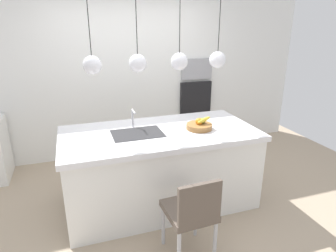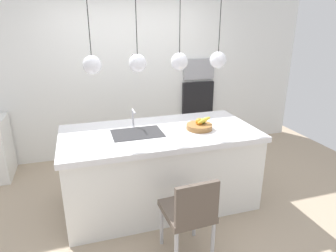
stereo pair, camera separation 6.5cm
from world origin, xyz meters
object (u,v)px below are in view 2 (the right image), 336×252
chair_near (189,212)px  fruit_bowl (200,126)px  microwave (199,69)px  oven (198,98)px

chair_near → fruit_bowl: bearing=62.7°
fruit_bowl → chair_near: 1.11m
fruit_bowl → microwave: microwave is taller
oven → fruit_bowl: bearing=-112.0°
microwave → oven: size_ratio=0.96×
oven → chair_near: bearing=-113.9°
fruit_bowl → microwave: size_ratio=0.56×
fruit_bowl → chair_near: bearing=-117.3°
fruit_bowl → microwave: 1.83m
fruit_bowl → chair_near: (-0.46, -0.90, -0.46)m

